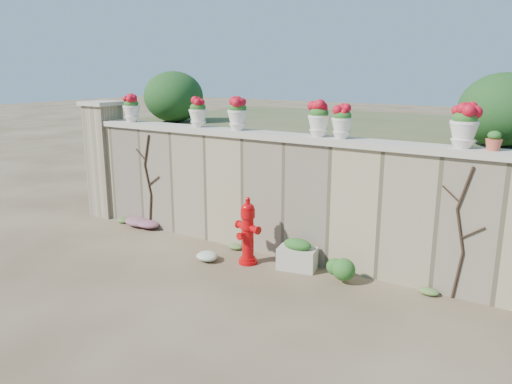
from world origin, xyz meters
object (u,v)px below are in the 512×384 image
Objects in this scene: planter_box at (297,255)px; urn_pot_0 at (131,109)px; fire_hydrant at (248,231)px; terracotta_pot at (494,142)px.

planter_box is 1.27× the size of urn_pot_0.
fire_hydrant is 4.48× the size of terracotta_pot.
planter_box is 4.66m from urn_pot_0.
terracotta_pot is (3.43, 0.72, 1.65)m from fire_hydrant.
planter_box is at bearing -6.73° from urn_pot_0.
terracotta_pot reaches higher than fire_hydrant.
terracotta_pot is at bearing -1.54° from planter_box.
urn_pot_0 reaches higher than fire_hydrant.
fire_hydrant is at bearing -168.18° from terracotta_pot.
terracotta_pot is at bearing -0.00° from urn_pot_0.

